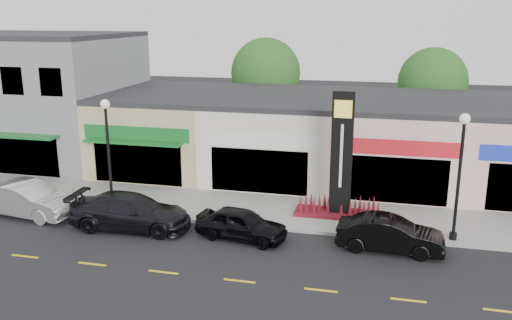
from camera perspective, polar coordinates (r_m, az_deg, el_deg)
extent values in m
plane|color=black|center=(23.02, 0.23, -9.24)|extent=(120.00, 120.00, 0.00)
cube|color=gray|center=(26.92, 2.36, -5.37)|extent=(52.00, 4.30, 0.15)
cube|color=gray|center=(24.87, 1.34, -7.14)|extent=(52.00, 0.20, 0.15)
cube|color=slate|center=(39.60, -21.99, 6.05)|extent=(12.00, 10.00, 8.00)
cube|color=#262628|center=(39.24, -22.60, 12.03)|extent=(12.00, 10.00, 0.30)
cube|color=black|center=(34.24, -24.27, 7.61)|extent=(1.40, 0.10, 1.60)
cube|color=black|center=(32.79, -20.76, 7.68)|extent=(1.40, 0.10, 1.60)
cube|color=tan|center=(35.32, -8.98, 3.10)|extent=(7.00, 10.00, 4.50)
cube|color=#262628|center=(34.91, -9.14, 6.95)|extent=(7.00, 10.00, 0.30)
cube|color=black|center=(31.13, -12.34, -0.31)|extent=(5.25, 0.10, 2.40)
cube|color=#156224|center=(30.73, -12.52, 2.75)|extent=(6.30, 0.12, 0.80)
cube|color=#156224|center=(30.42, -12.84, 1.83)|extent=(5.60, 0.90, 0.12)
cube|color=beige|center=(33.32, 2.24, 2.55)|extent=(7.00, 10.00, 4.50)
cube|color=#262628|center=(32.89, 2.29, 6.64)|extent=(7.00, 10.00, 0.30)
cube|color=black|center=(28.85, 0.31, -1.18)|extent=(5.25, 0.10, 2.40)
cube|color=silver|center=(28.42, 0.31, 2.12)|extent=(6.30, 0.12, 0.80)
cube|color=#C6A396|center=(32.73, 14.36, 1.86)|extent=(7.00, 10.00, 4.50)
cube|color=#262628|center=(32.29, 14.63, 6.00)|extent=(7.00, 10.00, 0.30)
cube|color=black|center=(28.16, 14.32, -2.07)|extent=(5.25, 0.10, 2.40)
cube|color=red|center=(27.72, 14.55, 1.29)|extent=(6.30, 0.12, 0.80)
cylinder|color=#382619|center=(41.63, 1.01, 4.15)|extent=(0.36, 0.36, 3.15)
sphere|color=#245219|center=(41.09, 1.03, 9.16)|extent=(5.20, 5.20, 5.20)
cylinder|color=#382619|center=(40.84, 17.71, 3.09)|extent=(0.36, 0.36, 2.97)
sphere|color=#245219|center=(40.31, 18.10, 7.83)|extent=(4.80, 4.80, 4.80)
cylinder|color=black|center=(27.80, -14.87, -4.72)|extent=(0.32, 0.32, 0.30)
cylinder|color=black|center=(27.08, -15.22, 0.27)|extent=(0.14, 0.14, 5.00)
sphere|color=silver|center=(26.56, -15.61, 5.70)|extent=(0.44, 0.44, 0.44)
cylinder|color=black|center=(24.90, 20.02, -7.52)|extent=(0.32, 0.32, 0.30)
cylinder|color=black|center=(24.09, 20.56, -2.01)|extent=(0.14, 0.14, 5.00)
sphere|color=silver|center=(23.50, 21.14, 4.07)|extent=(0.44, 0.44, 0.44)
cube|color=maroon|center=(26.35, 8.74, -5.60)|extent=(4.20, 1.30, 0.20)
cube|color=black|center=(25.48, 9.00, 0.51)|extent=(1.00, 0.40, 6.00)
cube|color=yellow|center=(24.81, 9.16, 5.31)|extent=(0.80, 0.05, 0.80)
cube|color=silver|center=(25.27, 8.96, 0.39)|extent=(0.12, 0.04, 3.00)
imported|color=silver|center=(28.48, -22.97, -3.83)|extent=(2.42, 5.26, 1.67)
imported|color=black|center=(25.36, -13.07, -5.33)|extent=(2.47, 5.63, 1.61)
imported|color=black|center=(23.66, -1.55, -6.74)|extent=(2.27, 4.24, 1.37)
imported|color=black|center=(23.17, 13.95, -7.61)|extent=(1.76, 4.43, 1.43)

